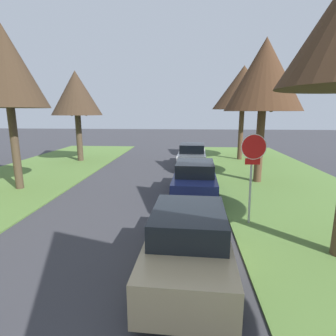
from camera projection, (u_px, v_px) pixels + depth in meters
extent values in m
cylinder|color=#9EA0A5|center=(250.00, 190.00, 8.73)|extent=(0.07, 0.22, 2.25)
cylinder|color=white|center=(254.00, 147.00, 8.33)|extent=(0.81, 0.12, 0.80)
cylinder|color=red|center=(254.00, 147.00, 8.34)|extent=(0.76, 0.13, 0.76)
cube|color=red|center=(253.00, 161.00, 8.46)|extent=(0.48, 0.07, 0.20)
cylinder|color=brown|center=(259.00, 147.00, 13.82)|extent=(0.41, 0.41, 3.69)
cone|color=#432B1B|center=(265.00, 75.00, 13.08)|extent=(3.86, 3.86, 3.52)
cylinder|color=brown|center=(272.00, 97.00, 13.15)|extent=(0.46, 1.04, 1.46)
cylinder|color=brown|center=(264.00, 96.00, 12.89)|extent=(1.03, 0.37, 1.50)
cylinder|color=#503826|center=(241.00, 135.00, 20.45)|extent=(0.36, 0.36, 3.85)
cone|color=#402A1A|center=(243.00, 88.00, 19.73)|extent=(4.52, 4.52, 3.16)
cylinder|color=#503826|center=(241.00, 102.00, 20.45)|extent=(1.16, 0.18, 1.18)
cylinder|color=#503826|center=(248.00, 101.00, 20.05)|extent=(0.49, 1.03, 1.27)
cylinder|color=#4A3A2A|center=(15.00, 149.00, 12.53)|extent=(0.36, 0.36, 3.83)
cone|color=#3B2B1D|center=(5.00, 66.00, 11.76)|extent=(3.48, 3.48, 3.58)
cylinder|color=#4A3A2B|center=(79.00, 138.00, 19.96)|extent=(0.43, 0.43, 3.41)
cone|color=#3B2B1E|center=(76.00, 93.00, 19.28)|extent=(3.65, 3.65, 3.16)
cylinder|color=#4A3A2B|center=(80.00, 108.00, 19.10)|extent=(0.99, 0.93, 1.17)
cylinder|color=#4A3A2B|center=(71.00, 107.00, 19.35)|extent=(0.57, 0.96, 1.28)
cube|color=tan|center=(188.00, 245.00, 6.30)|extent=(1.97, 4.46, 0.85)
cube|color=black|center=(189.00, 221.00, 5.94)|extent=(1.67, 2.08, 0.56)
cylinder|color=black|center=(162.00, 226.00, 8.05)|extent=(0.22, 0.61, 0.60)
cylinder|color=black|center=(219.00, 229.00, 7.87)|extent=(0.22, 0.61, 0.60)
cylinder|color=black|center=(138.00, 301.00, 4.84)|extent=(0.22, 0.61, 0.60)
cylinder|color=black|center=(234.00, 309.00, 4.66)|extent=(0.22, 0.61, 0.60)
cube|color=navy|center=(195.00, 182.00, 11.93)|extent=(1.97, 4.46, 0.85)
cube|color=black|center=(195.00, 168.00, 11.57)|extent=(1.67, 2.08, 0.56)
cylinder|color=black|center=(178.00, 179.00, 13.69)|extent=(0.22, 0.61, 0.60)
cylinder|color=black|center=(212.00, 180.00, 13.50)|extent=(0.22, 0.61, 0.60)
cylinder|color=black|center=(172.00, 199.00, 10.48)|extent=(0.22, 0.61, 0.60)
cylinder|color=black|center=(216.00, 201.00, 10.30)|extent=(0.22, 0.61, 0.60)
cube|color=white|center=(192.00, 158.00, 18.40)|extent=(1.97, 4.46, 0.85)
cube|color=black|center=(192.00, 148.00, 18.04)|extent=(1.67, 2.08, 0.56)
cylinder|color=black|center=(181.00, 157.00, 20.15)|extent=(0.22, 0.61, 0.60)
cylinder|color=black|center=(204.00, 158.00, 19.97)|extent=(0.22, 0.61, 0.60)
cylinder|color=black|center=(178.00, 166.00, 16.95)|extent=(0.22, 0.61, 0.60)
cylinder|color=black|center=(205.00, 167.00, 16.76)|extent=(0.22, 0.61, 0.60)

